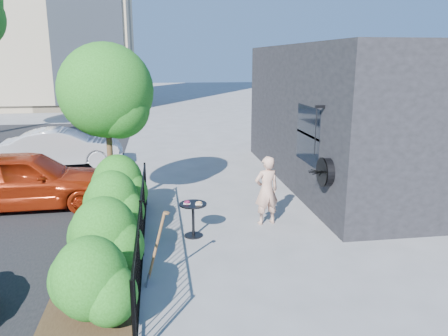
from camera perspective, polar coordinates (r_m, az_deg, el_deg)
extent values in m
plane|color=gray|center=(8.63, -0.37, -10.70)|extent=(120.00, 120.00, 0.00)
cube|color=black|center=(14.02, 19.79, 6.66)|extent=(6.00, 9.00, 4.00)
cube|color=black|center=(10.93, 10.94, 4.28)|extent=(0.04, 1.60, 1.40)
cube|color=black|center=(10.93, 10.97, 4.28)|extent=(0.05, 1.70, 0.06)
cylinder|color=black|center=(9.64, 13.22, -0.50)|extent=(0.18, 0.60, 0.60)
cylinder|color=black|center=(9.61, 12.66, -0.53)|extent=(0.03, 0.64, 0.64)
cube|color=black|center=(9.86, 12.48, 7.84)|extent=(0.25, 0.06, 0.06)
cylinder|color=black|center=(9.90, 11.88, 4.68)|extent=(0.02, 0.02, 1.05)
cylinder|color=black|center=(5.67, -11.73, -19.02)|extent=(0.05, 0.05, 1.10)
cylinder|color=black|center=(8.35, -10.71, -7.74)|extent=(0.05, 0.05, 1.10)
cylinder|color=black|center=(11.19, -10.22, -2.04)|extent=(0.05, 0.05, 1.10)
cube|color=black|center=(8.18, -10.87, -4.41)|extent=(0.03, 6.00, 0.03)
cube|color=black|center=(8.53, -10.57, -10.54)|extent=(0.03, 6.00, 0.03)
cylinder|color=black|center=(5.76, -11.68, -18.48)|extent=(0.02, 0.02, 1.04)
cylinder|color=black|center=(5.93, -11.58, -17.44)|extent=(0.02, 0.02, 1.04)
cylinder|color=black|center=(6.10, -11.49, -16.46)|extent=(0.02, 0.02, 1.04)
cylinder|color=black|center=(6.27, -11.40, -15.54)|extent=(0.02, 0.02, 1.04)
cylinder|color=black|center=(6.45, -11.32, -14.66)|extent=(0.02, 0.02, 1.04)
cylinder|color=black|center=(6.62, -11.25, -13.83)|extent=(0.02, 0.02, 1.04)
cylinder|color=black|center=(6.80, -11.18, -13.05)|extent=(0.02, 0.02, 1.04)
cylinder|color=black|center=(6.98, -11.11, -12.30)|extent=(0.02, 0.02, 1.04)
cylinder|color=black|center=(7.16, -11.05, -11.59)|extent=(0.02, 0.02, 1.04)
cylinder|color=black|center=(7.34, -10.99, -10.92)|extent=(0.02, 0.02, 1.04)
cylinder|color=black|center=(7.52, -10.93, -10.27)|extent=(0.02, 0.02, 1.04)
cylinder|color=black|center=(7.70, -10.88, -9.66)|extent=(0.02, 0.02, 1.04)
cylinder|color=black|center=(7.89, -10.83, -9.08)|extent=(0.02, 0.02, 1.04)
cylinder|color=black|center=(8.07, -10.78, -8.52)|extent=(0.02, 0.02, 1.04)
cylinder|color=black|center=(8.26, -10.73, -7.99)|extent=(0.02, 0.02, 1.04)
cylinder|color=black|center=(8.44, -10.69, -7.48)|extent=(0.02, 0.02, 1.04)
cylinder|color=black|center=(8.63, -10.65, -7.00)|extent=(0.02, 0.02, 1.04)
cylinder|color=black|center=(8.82, -10.61, -6.53)|extent=(0.02, 0.02, 1.04)
cylinder|color=black|center=(9.00, -10.57, -6.09)|extent=(0.02, 0.02, 1.04)
cylinder|color=black|center=(9.19, -10.53, -5.66)|extent=(0.02, 0.02, 1.04)
cylinder|color=black|center=(9.38, -10.50, -5.25)|extent=(0.02, 0.02, 1.04)
cylinder|color=black|center=(9.57, -10.46, -4.85)|extent=(0.02, 0.02, 1.04)
cylinder|color=black|center=(9.76, -10.43, -4.47)|extent=(0.02, 0.02, 1.04)
cylinder|color=black|center=(9.95, -10.40, -4.11)|extent=(0.02, 0.02, 1.04)
cylinder|color=black|center=(10.14, -10.37, -3.76)|extent=(0.02, 0.02, 1.04)
cylinder|color=black|center=(10.33, -10.34, -3.42)|extent=(0.02, 0.02, 1.04)
cylinder|color=black|center=(10.52, -10.31, -3.09)|extent=(0.02, 0.02, 1.04)
cylinder|color=black|center=(10.71, -10.29, -2.78)|extent=(0.02, 0.02, 1.04)
cylinder|color=black|center=(10.90, -10.26, -2.47)|extent=(0.02, 0.02, 1.04)
cylinder|color=black|center=(11.09, -10.23, -2.18)|extent=(0.02, 0.02, 1.04)
cube|color=#382616|center=(8.61, -15.30, -11.01)|extent=(1.30, 6.00, 0.08)
ellipsoid|color=#1E5914|center=(6.35, -17.00, -13.96)|extent=(1.10, 1.10, 1.24)
ellipsoid|color=#1E5914|center=(7.79, -15.36, -8.45)|extent=(1.10, 1.10, 1.24)
ellipsoid|color=#1E5914|center=(9.19, -14.33, -4.89)|extent=(1.10, 1.10, 1.24)
ellipsoid|color=#1E5914|center=(10.52, -13.62, -2.42)|extent=(1.10, 1.10, 1.24)
cylinder|color=#3F2B19|center=(10.89, -14.60, 0.81)|extent=(0.14, 0.14, 2.40)
sphere|color=#1E5914|center=(10.65, -15.16, 9.43)|extent=(2.20, 2.20, 2.20)
sphere|color=#1E5914|center=(10.45, -13.51, 7.63)|extent=(1.43, 1.43, 1.43)
cylinder|color=black|center=(9.04, -4.07, -4.74)|extent=(0.57, 0.57, 0.03)
cylinder|color=black|center=(9.16, -4.04, -6.83)|extent=(0.06, 0.06, 0.69)
cylinder|color=black|center=(9.29, -4.00, -8.77)|extent=(0.38, 0.38, 0.03)
cube|color=white|center=(9.07, -4.85, -4.60)|extent=(0.16, 0.16, 0.01)
cube|color=white|center=(9.00, -3.30, -4.70)|extent=(0.16, 0.16, 0.01)
torus|color=#540E26|center=(9.06, -4.85, -4.45)|extent=(0.13, 0.13, 0.04)
torus|color=tan|center=(9.00, -3.30, -4.56)|extent=(0.13, 0.13, 0.04)
imported|color=tan|center=(9.73, 5.57, -2.93)|extent=(0.63, 0.48, 1.56)
cylinder|color=brown|center=(7.22, -8.80, -10.00)|extent=(0.34, 0.04, 1.14)
cube|color=gray|center=(7.49, -9.96, -14.22)|extent=(0.08, 0.17, 0.24)
cylinder|color=brown|center=(7.02, -7.52, -5.83)|extent=(0.10, 0.09, 0.05)
imported|color=#A3280D|center=(11.82, -24.47, -1.37)|extent=(4.29, 1.81, 1.45)
imported|color=silver|center=(15.98, -20.21, 2.53)|extent=(4.02, 1.66, 1.29)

